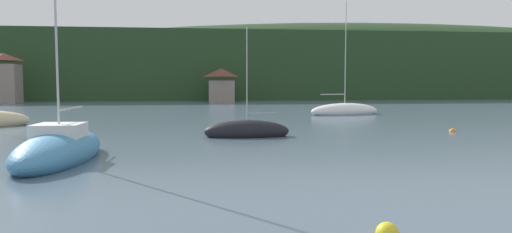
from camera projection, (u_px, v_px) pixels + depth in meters
name	position (u px, v px, depth m)	size (l,w,h in m)	color
wooded_hillside	(314.00, 75.00, 123.42)	(352.00, 67.31, 30.75)	#264223
shore_building_west	(4.00, 79.00, 71.89)	(4.51, 3.64, 7.76)	gray
shore_building_westcentral	(221.00, 85.00, 76.91)	(4.29, 5.95, 5.57)	gray
sailboat_near_2	(60.00, 150.00, 19.20)	(2.88, 7.94, 11.46)	teal
sailboat_mid_4	(247.00, 131.00, 27.63)	(5.13, 1.83, 6.84)	black
sailboat_far_6	(345.00, 111.00, 46.76)	(7.85, 4.14, 11.70)	white
mooring_buoy_near	(452.00, 132.00, 30.35)	(0.45, 0.45, 0.45)	orange
mooring_buoy_mid	(387.00, 233.00, 9.95)	(0.49, 0.49, 0.49)	yellow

